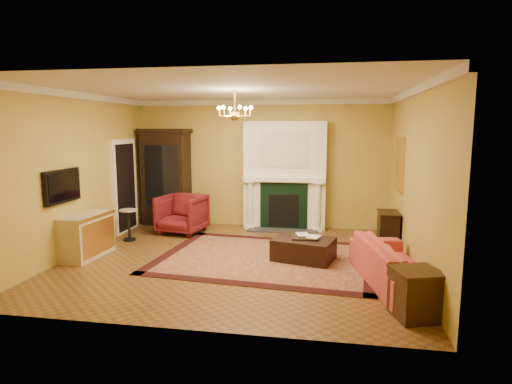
% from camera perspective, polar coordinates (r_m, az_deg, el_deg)
% --- Properties ---
extents(floor, '(6.00, 5.50, 0.02)m').
position_cam_1_polar(floor, '(7.81, -2.70, -9.05)').
color(floor, brown).
rests_on(floor, ground).
extents(ceiling, '(6.00, 5.50, 0.02)m').
position_cam_1_polar(ceiling, '(7.48, -2.86, 13.59)').
color(ceiling, silver).
rests_on(ceiling, wall_back).
extents(wall_back, '(6.00, 0.02, 3.00)m').
position_cam_1_polar(wall_back, '(10.20, 0.60, 3.76)').
color(wall_back, gold).
rests_on(wall_back, floor).
extents(wall_front, '(6.00, 0.02, 3.00)m').
position_cam_1_polar(wall_front, '(4.87, -9.85, -1.65)').
color(wall_front, gold).
rests_on(wall_front, floor).
extents(wall_left, '(0.02, 5.50, 3.00)m').
position_cam_1_polar(wall_left, '(8.66, -22.62, 2.25)').
color(wall_left, gold).
rests_on(wall_left, floor).
extents(wall_right, '(0.02, 5.50, 3.00)m').
position_cam_1_polar(wall_right, '(7.45, 20.46, 1.45)').
color(wall_right, gold).
rests_on(wall_right, floor).
extents(fireplace, '(1.90, 0.70, 2.50)m').
position_cam_1_polar(fireplace, '(9.96, 3.83, 1.86)').
color(fireplace, white).
rests_on(fireplace, wall_back).
extents(crown_molding, '(6.00, 5.50, 0.12)m').
position_cam_1_polar(crown_molding, '(8.41, -1.40, 12.56)').
color(crown_molding, silver).
rests_on(crown_molding, ceiling).
extents(doorway, '(0.08, 1.05, 2.10)m').
position_cam_1_polar(doorway, '(10.16, -17.10, 0.78)').
color(doorway, white).
rests_on(doorway, wall_left).
extents(tv_panel, '(0.09, 0.95, 0.58)m').
position_cam_1_polar(tv_panel, '(8.15, -24.42, 0.72)').
color(tv_panel, black).
rests_on(tv_panel, wall_left).
extents(gilt_mirror, '(0.06, 0.76, 1.05)m').
position_cam_1_polar(gilt_mirror, '(8.80, 18.58, 3.53)').
color(gilt_mirror, gold).
rests_on(gilt_mirror, wall_right).
extents(chandelier, '(0.63, 0.55, 0.53)m').
position_cam_1_polar(chandelier, '(7.45, -2.84, 10.51)').
color(chandelier, gold).
rests_on(chandelier, ceiling).
extents(oriental_rug, '(4.10, 3.23, 0.02)m').
position_cam_1_polar(oriental_rug, '(7.86, 1.41, -8.81)').
color(oriental_rug, '#4D1011').
rests_on(oriental_rug, floor).
extents(china_cabinet, '(1.17, 0.63, 2.23)m').
position_cam_1_polar(china_cabinet, '(10.58, -11.91, 1.65)').
color(china_cabinet, black).
rests_on(china_cabinet, floor).
extents(wingback_armchair, '(1.07, 1.02, 0.95)m').
position_cam_1_polar(wingback_armchair, '(9.74, -9.85, -2.67)').
color(wingback_armchair, maroon).
rests_on(wingback_armchair, floor).
extents(pedestal_table, '(0.37, 0.37, 0.67)m').
position_cam_1_polar(pedestal_table, '(9.36, -16.58, -3.93)').
color(pedestal_table, black).
rests_on(pedestal_table, floor).
extents(commode, '(0.57, 1.10, 0.80)m').
position_cam_1_polar(commode, '(8.44, -21.69, -5.45)').
color(commode, '#BDAA8B').
rests_on(commode, floor).
extents(coral_sofa, '(1.08, 2.30, 0.87)m').
position_cam_1_polar(coral_sofa, '(6.82, 18.22, -8.23)').
color(coral_sofa, '#BC453B').
rests_on(coral_sofa, floor).
extents(end_table, '(0.64, 0.64, 0.59)m').
position_cam_1_polar(end_table, '(5.81, 20.52, -12.75)').
color(end_table, '#321B0D').
rests_on(end_table, floor).
extents(console_table, '(0.37, 0.64, 0.71)m').
position_cam_1_polar(console_table, '(8.77, 17.17, -5.00)').
color(console_table, black).
rests_on(console_table, floor).
extents(leather_ottoman, '(1.18, 0.98, 0.38)m').
position_cam_1_polar(leather_ottoman, '(7.76, 6.39, -7.56)').
color(leather_ottoman, black).
rests_on(leather_ottoman, oriental_rug).
extents(ottoman_tray, '(0.49, 0.40, 0.03)m').
position_cam_1_polar(ottoman_tray, '(7.72, 6.55, -6.05)').
color(ottoman_tray, black).
rests_on(ottoman_tray, leather_ottoman).
extents(book_a, '(0.22, 0.10, 0.29)m').
position_cam_1_polar(book_a, '(7.73, 5.52, -4.78)').
color(book_a, gray).
rests_on(book_a, ottoman_tray).
extents(book_b, '(0.21, 0.08, 0.29)m').
position_cam_1_polar(book_b, '(7.68, 6.96, -4.92)').
color(book_b, gray).
rests_on(book_b, ottoman_tray).
extents(topiary_left, '(0.15, 0.15, 0.41)m').
position_cam_1_polar(topiary_left, '(9.97, 0.65, 3.37)').
color(topiary_left, gray).
rests_on(topiary_left, fireplace).
extents(topiary_right, '(0.17, 0.17, 0.45)m').
position_cam_1_polar(topiary_right, '(9.85, 7.85, 3.36)').
color(topiary_right, gray).
rests_on(topiary_right, fireplace).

